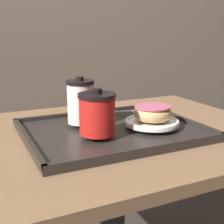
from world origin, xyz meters
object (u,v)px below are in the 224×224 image
spoon (104,111)px  donut_chocolate_glazed (152,113)px  coffee_cup_front (97,113)px  coffee_cup_rear (81,101)px

spoon → donut_chocolate_glazed: bearing=127.3°
coffee_cup_front → coffee_cup_rear: coffee_cup_rear is taller
coffee_cup_front → coffee_cup_rear: bearing=91.9°
coffee_cup_front → spoon: size_ratio=0.77×
coffee_cup_rear → spoon: size_ratio=0.87×
coffee_cup_rear → spoon: 0.14m
donut_chocolate_glazed → coffee_cup_rear: bearing=149.7°
coffee_cup_rear → donut_chocolate_glazed: 0.21m
donut_chocolate_glazed → spoon: 0.20m
donut_chocolate_glazed → spoon: donut_chocolate_glazed is taller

